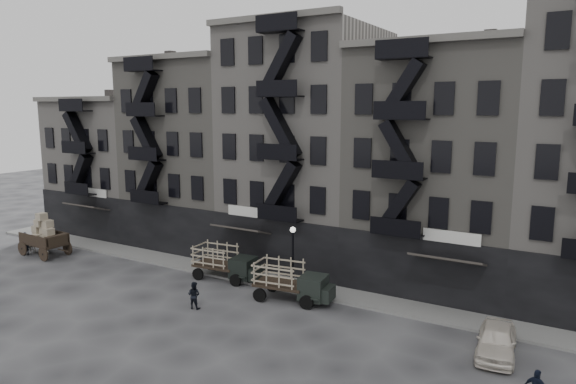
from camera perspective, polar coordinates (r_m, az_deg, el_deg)
The scene contains 14 objects.
ground at distance 32.27m, azimuth -6.55°, elevation -11.58°, with size 140.00×140.00×0.00m, color #38383A.
sidewalk at distance 35.12m, azimuth -2.83°, elevation -9.63°, with size 55.00×2.50×0.15m, color slate.
building_west at distance 51.35m, azimuth -18.04°, elevation 2.80°, with size 10.00×11.35×13.20m.
building_midwest at distance 44.24m, azimuth -9.47°, elevation 4.08°, with size 10.00×11.35×16.20m.
building_center at distance 38.53m, azimuth 2.04°, elevation 4.92°, with size 10.00×11.35×18.20m.
building_mideast at distance 35.02m, azimuth 16.59°, elevation 2.43°, with size 10.00×11.35×16.20m.
lamp_post at distance 31.87m, azimuth 0.54°, elevation -6.51°, with size 0.36×0.36×4.28m.
horse at distance 45.43m, azimuth -25.95°, elevation -5.12°, with size 0.93×2.04×1.73m, color beige.
wagon at distance 44.61m, azimuth -25.60°, elevation -3.97°, with size 4.05×2.31×3.34m.
stake_truck_west at distance 35.09m, azimuth -6.97°, elevation -7.53°, with size 4.82×2.32×2.35m.
stake_truck_east at distance 31.16m, azimuth 0.36°, elevation -9.62°, with size 4.97×2.49×2.40m.
car_east at distance 26.91m, azimuth 22.16°, elevation -15.01°, with size 1.71×4.25×1.45m, color silver.
pedestrian_west at distance 45.51m, azimuth -27.15°, elevation -5.13°, with size 0.66×0.43×1.81m, color black.
pedestrian_mid at distance 30.70m, azimuth -10.41°, elevation -11.21°, with size 0.78×0.61×1.60m, color black.
Camera 1 is at (18.26, -23.97, 11.57)m, focal length 32.00 mm.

